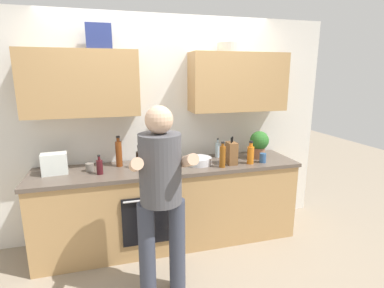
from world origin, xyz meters
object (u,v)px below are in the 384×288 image
(bottle_juice, at_px, (251,154))
(knife_block, at_px, (232,153))
(bottle_syrup, at_px, (222,156))
(person_standing, at_px, (161,189))
(bottle_soda, at_px, (168,158))
(mixing_bowl, at_px, (199,161))
(cup_stoneware, at_px, (90,167))
(cup_tea, at_px, (263,158))
(bottle_vinegar, at_px, (119,153))
(grocery_bag_produce, at_px, (54,164))
(bottle_soy, at_px, (140,159))
(potted_herb, at_px, (259,143))
(bottle_wine, at_px, (100,167))
(bottle_oil, at_px, (260,148))
(bottle_water, at_px, (218,150))

(bottle_juice, bearing_deg, knife_block, 168.08)
(bottle_syrup, bearing_deg, knife_block, 30.55)
(person_standing, distance_m, bottle_soda, 0.71)
(bottle_syrup, xyz_separation_m, mixing_bowl, (-0.21, 0.17, -0.08))
(cup_stoneware, height_order, cup_tea, cup_tea)
(bottle_vinegar, height_order, grocery_bag_produce, bottle_vinegar)
(person_standing, bearing_deg, bottle_juice, 29.49)
(bottle_syrup, height_order, bottle_juice, bottle_syrup)
(bottle_soy, bearing_deg, knife_block, -7.00)
(bottle_soda, bearing_deg, potted_herb, 5.92)
(bottle_juice, height_order, mixing_bowl, bottle_juice)
(bottle_wine, distance_m, cup_stoneware, 0.16)
(cup_tea, bearing_deg, bottle_soda, 177.23)
(bottle_syrup, xyz_separation_m, cup_tea, (0.50, 0.04, -0.07))
(potted_herb, bearing_deg, bottle_syrup, -159.05)
(bottle_soy, bearing_deg, potted_herb, 0.15)
(cup_stoneware, bearing_deg, bottle_wine, -49.28)
(bottle_oil, xyz_separation_m, potted_herb, (-0.10, -0.17, 0.10))
(bottle_vinegar, height_order, bottle_soda, bottle_vinegar)
(bottle_vinegar, xyz_separation_m, knife_block, (1.19, -0.25, -0.02))
(mixing_bowl, xyz_separation_m, knife_block, (0.35, -0.09, 0.08))
(bottle_oil, relative_size, mixing_bowl, 0.72)
(bottle_syrup, bearing_deg, bottle_vinegar, 162.49)
(bottle_vinegar, height_order, potted_herb, bottle_vinegar)
(bottle_soda, bearing_deg, bottle_vinegar, 153.84)
(bottle_vinegar, distance_m, potted_herb, 1.59)
(bottle_water, distance_m, bottle_soda, 0.71)
(bottle_wine, relative_size, mixing_bowl, 0.70)
(bottle_juice, distance_m, cup_tea, 0.16)
(bottle_oil, bearing_deg, potted_herb, -120.90)
(grocery_bag_produce, bearing_deg, potted_herb, -1.05)
(bottle_soy, height_order, bottle_vinegar, bottle_vinegar)
(bottle_syrup, relative_size, bottle_vinegar, 0.84)
(bottle_syrup, bearing_deg, bottle_water, 76.86)
(cup_tea, height_order, potted_herb, potted_herb)
(knife_block, bearing_deg, grocery_bag_produce, 174.80)
(bottle_syrup, distance_m, bottle_soda, 0.57)
(cup_stoneware, bearing_deg, grocery_bag_produce, 177.70)
(bottle_oil, relative_size, potted_herb, 0.62)
(person_standing, relative_size, bottle_syrup, 5.90)
(bottle_soda, distance_m, potted_herb, 1.11)
(bottle_oil, height_order, bottle_vinegar, bottle_vinegar)
(bottle_syrup, height_order, bottle_wine, bottle_syrup)
(bottle_vinegar, distance_m, bottle_wine, 0.30)
(bottle_syrup, distance_m, bottle_water, 0.39)
(cup_tea, height_order, knife_block, knife_block)
(bottle_oil, relative_size, bottle_soda, 0.70)
(bottle_water, height_order, mixing_bowl, bottle_water)
(bottle_wine, bearing_deg, knife_block, -1.47)
(bottle_water, relative_size, bottle_soda, 0.79)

